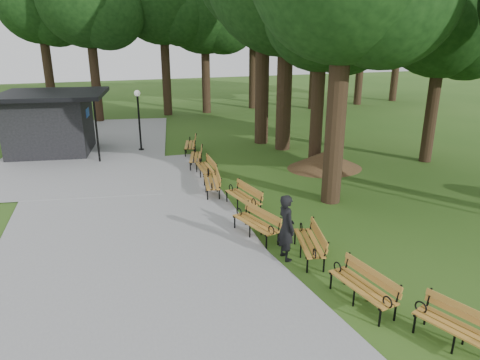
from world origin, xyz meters
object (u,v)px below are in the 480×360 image
object	(u,v)px
bench_3	(256,224)
bench_7	(196,157)
kiosk	(49,123)
lawn_tree_5	(445,16)
bench_4	(243,197)
bench_5	(211,182)
bench_1	(362,287)
lawn_tree_1	(323,11)
person	(286,227)
bench_0	(461,330)
bench_8	(190,145)
lamp_post	(138,108)
bench_6	(205,168)
bench_2	(309,243)
dirt_mound	(325,160)

from	to	relation	value
bench_3	bench_7	size ratio (longest dim) A/B	1.00
kiosk	lawn_tree_5	bearing A→B (deg)	-13.92
kiosk	bench_4	distance (m)	12.50
bench_5	lawn_tree_5	distance (m)	12.72
bench_1	lawn_tree_1	world-z (taller)	lawn_tree_1
bench_4	bench_5	distance (m)	2.04
person	bench_0	size ratio (longest dim) A/B	0.99
bench_1	lawn_tree_5	xyz separation A→B (m)	(9.71, 9.29, 6.21)
bench_8	bench_7	bearing A→B (deg)	8.68
person	kiosk	world-z (taller)	kiosk
lamp_post	bench_5	size ratio (longest dim) A/B	1.68
bench_6	bench_7	bearing A→B (deg)	-178.74
bench_7	bench_1	bearing A→B (deg)	20.76
bench_1	kiosk	bearing A→B (deg)	-164.27
kiosk	bench_0	world-z (taller)	kiosk
kiosk	lawn_tree_1	world-z (taller)	lawn_tree_1
kiosk	bench_5	distance (m)	10.56
lamp_post	bench_3	xyz separation A→B (m)	(2.12, -11.65, -1.85)
bench_2	bench_4	bearing A→B (deg)	-157.42
bench_5	lawn_tree_1	world-z (taller)	lawn_tree_1
bench_3	bench_8	bearing A→B (deg)	162.62
lamp_post	bench_6	distance (m)	6.24
bench_2	bench_5	distance (m)	5.99
lamp_post	bench_4	bearing A→B (deg)	-75.22
dirt_mound	bench_3	xyz separation A→B (m)	(-5.55, -5.73, 0.04)
bench_0	bench_2	xyz separation A→B (m)	(-1.09, 4.33, 0.00)
bench_3	bench_5	world-z (taller)	same
bench_6	lawn_tree_1	world-z (taller)	lawn_tree_1
bench_0	bench_4	xyz separation A→B (m)	(-1.67, 8.25, 0.00)
bench_2	bench_3	xyz separation A→B (m)	(-0.94, 1.69, 0.00)
lamp_post	bench_6	size ratio (longest dim) A/B	1.68
bench_2	lamp_post	bearing A→B (deg)	-152.89
bench_5	bench_6	bearing A→B (deg)	-176.86
bench_1	bench_4	size ratio (longest dim) A/B	1.00
bench_6	bench_8	xyz separation A→B (m)	(0.28, 4.27, 0.00)
bench_7	lawn_tree_5	size ratio (longest dim) A/B	0.20
person	kiosk	bearing A→B (deg)	22.98
dirt_mound	person	bearing A→B (deg)	-125.84
bench_1	bench_0	bearing A→B (deg)	17.41
person	lawn_tree_1	xyz separation A→B (m)	(5.26, 8.33, 5.89)
kiosk	bench_1	xyz separation A→B (m)	(7.59, -16.69, -1.13)
bench_7	lawn_tree_1	size ratio (longest dim) A/B	0.20
kiosk	lawn_tree_1	bearing A→B (deg)	-16.48
kiosk	bench_3	world-z (taller)	kiosk
bench_1	lawn_tree_5	bearing A→B (deg)	125.03
bench_1	person	bearing A→B (deg)	-172.01
person	bench_2	size ratio (longest dim) A/B	0.99
bench_1	bench_4	bearing A→B (deg)	177.72
bench_8	lawn_tree_5	distance (m)	13.25
dirt_mound	bench_0	xyz separation A→B (m)	(-3.53, -11.75, 0.04)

